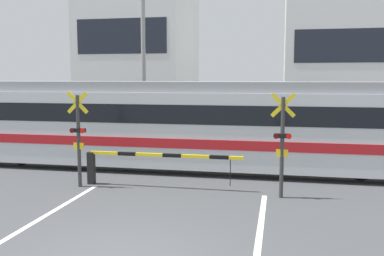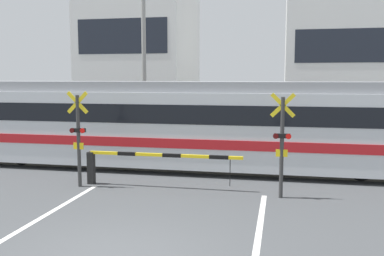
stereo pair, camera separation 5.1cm
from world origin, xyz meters
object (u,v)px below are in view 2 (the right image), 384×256
object	(u,v)px
commuter_train	(182,122)
crossing_signal_left	(78,135)
crossing_barrier_far	(242,137)
pedestrian	(200,126)
crossing_signal_right	(282,141)
crossing_barrier_near	(135,161)

from	to	relation	value
commuter_train	crossing_signal_left	bearing A→B (deg)	-127.18
crossing_barrier_far	pedestrian	distance (m)	3.31
crossing_signal_left	crossing_signal_right	distance (m)	6.03
crossing_barrier_near	crossing_signal_right	bearing A→B (deg)	-5.13
crossing_signal_right	crossing_barrier_near	bearing A→B (deg)	174.87
crossing_barrier_near	crossing_barrier_far	xyz separation A→B (m)	(2.74, 5.83, 0.00)
crossing_barrier_near	commuter_train	bearing A→B (deg)	74.01
crossing_barrier_far	commuter_train	bearing A→B (deg)	-122.83
crossing_barrier_near	crossing_signal_right	distance (m)	4.48
crossing_signal_left	crossing_barrier_near	bearing A→B (deg)	13.47
crossing_signal_left	pedestrian	world-z (taller)	crossing_signal_left
pedestrian	crossing_signal_left	bearing A→B (deg)	-103.81
crossing_barrier_near	crossing_barrier_far	bearing A→B (deg)	64.83
crossing_signal_right	pedestrian	world-z (taller)	crossing_signal_right
crossing_barrier_far	crossing_signal_left	bearing A→B (deg)	-125.16
pedestrian	commuter_train	bearing A→B (deg)	-86.40
crossing_signal_right	crossing_signal_left	bearing A→B (deg)	180.00
crossing_barrier_far	crossing_signal_left	world-z (taller)	crossing_signal_left
crossing_barrier_near	crossing_signal_left	size ratio (longest dim) A/B	1.66
crossing_barrier_far	pedestrian	bearing A→B (deg)	133.20
crossing_barrier_near	pedestrian	distance (m)	8.26
commuter_train	pedestrian	xyz separation A→B (m)	(-0.34, 5.39, -0.77)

